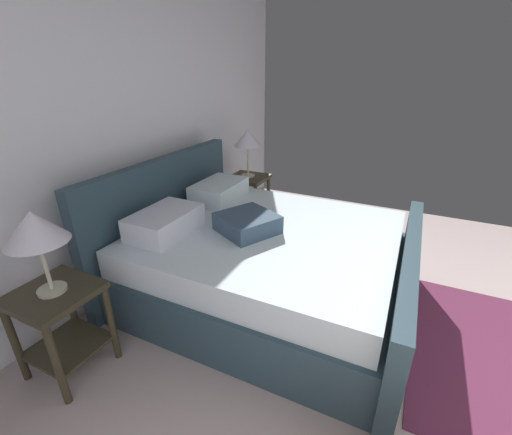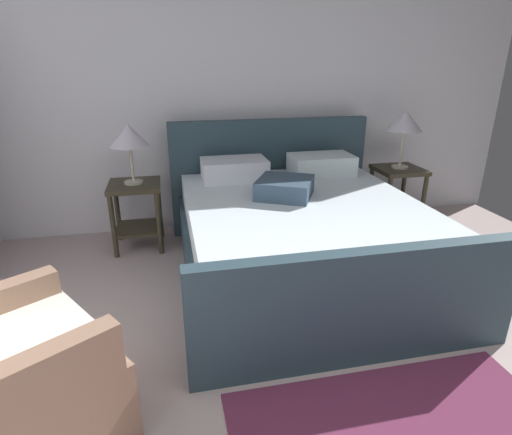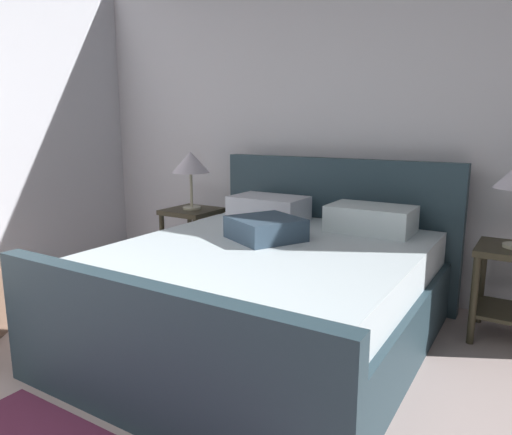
{
  "view_description": "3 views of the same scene",
  "coord_description": "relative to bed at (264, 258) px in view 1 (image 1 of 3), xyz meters",
  "views": [
    {
      "loc": [
        -2.2,
        1.08,
        1.79
      ],
      "look_at": [
        -0.41,
        1.94,
        0.91
      ],
      "focal_mm": 23.65,
      "sensor_mm": 36.0,
      "label": 1
    },
    {
      "loc": [
        -0.94,
        -0.79,
        1.63
      ],
      "look_at": [
        -0.4,
        1.76,
        0.63
      ],
      "focal_mm": 29.38,
      "sensor_mm": 36.0,
      "label": 2
    },
    {
      "loc": [
        1.4,
        -0.34,
        1.34
      ],
      "look_at": [
        -0.18,
        2.2,
        0.75
      ],
      "focal_mm": 32.98,
      "sensor_mm": 36.0,
      "label": 3
    }
  ],
  "objects": [
    {
      "name": "area_rug",
      "position": [
        0.0,
        -1.77,
        -0.34
      ],
      "size": [
        1.57,
        1.17,
        0.01
      ],
      "primitive_type": "cube",
      "rotation": [
        0.0,
        0.0,
        0.01
      ],
      "color": "#612642",
      "rests_on": "ground"
    },
    {
      "name": "table_lamp_right",
      "position": [
        1.27,
        0.79,
        0.7
      ],
      "size": [
        0.33,
        0.33,
        0.55
      ],
      "color": "#B7B293",
      "rests_on": "nightstand_right"
    },
    {
      "name": "table_lamp_left",
      "position": [
        -1.27,
        0.78,
        0.66
      ],
      "size": [
        0.33,
        0.33,
        0.51
      ],
      "color": "#B7B293",
      "rests_on": "nightstand_left"
    },
    {
      "name": "bed",
      "position": [
        0.0,
        0.0,
        0.0
      ],
      "size": [
        1.92,
        2.18,
        1.09
      ],
      "color": "#293E49",
      "rests_on": "ground"
    },
    {
      "name": "nightstand_left",
      "position": [
        -1.27,
        0.78,
        0.06
      ],
      "size": [
        0.44,
        0.44,
        0.6
      ],
      "color": "#352F1F",
      "rests_on": "ground"
    },
    {
      "name": "nightstand_right",
      "position": [
        1.27,
        0.79,
        0.06
      ],
      "size": [
        0.44,
        0.44,
        0.6
      ],
      "color": "#352F1F",
      "rests_on": "ground"
    },
    {
      "name": "wall_back",
      "position": [
        -0.01,
        1.24,
        1.07
      ],
      "size": [
        5.23,
        0.12,
        2.83
      ],
      "primitive_type": "cube",
      "color": "silver",
      "rests_on": "ground"
    }
  ]
}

